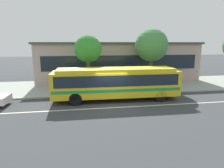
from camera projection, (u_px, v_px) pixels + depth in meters
name	position (u px, v px, depth m)	size (l,w,h in m)	color
ground_plane	(112.00, 104.00, 15.72)	(120.00, 120.00, 0.00)	#383B3E
sidewalk_slab	(102.00, 86.00, 22.14)	(60.00, 8.00, 0.12)	#979F95
lane_stripe_center	(114.00, 108.00, 14.95)	(56.00, 0.16, 0.01)	silver
transit_bus	(116.00, 82.00, 16.75)	(10.63, 2.75, 2.73)	gold
pedestrian_waiting_near_sign	(126.00, 80.00, 20.22)	(0.36, 0.36, 1.67)	slate
pedestrian_walking_along_curb	(87.00, 81.00, 19.45)	(0.35, 0.35, 1.69)	#31373E
bus_stop_sign	(148.00, 77.00, 18.98)	(0.08, 0.44, 2.35)	gray
street_tree_near_stop	(88.00, 49.00, 19.58)	(2.70, 2.70, 5.45)	brown
street_tree_mid_block	(152.00, 45.00, 21.17)	(3.51, 3.51, 6.19)	brown
station_building	(116.00, 60.00, 27.13)	(20.13, 9.29, 4.88)	#AF978E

